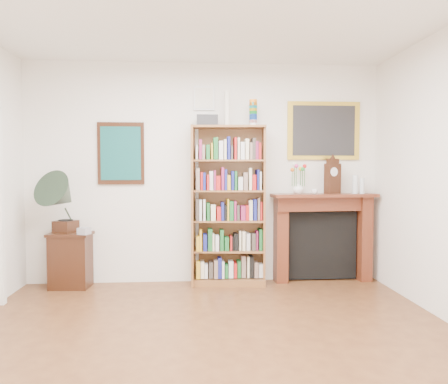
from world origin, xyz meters
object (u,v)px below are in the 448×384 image
(side_cabinet, at_px, (71,260))
(flower_vase, at_px, (298,188))
(cd_stack, at_px, (84,231))
(gramophone, at_px, (62,198))
(mantel_clock, at_px, (332,177))
(bottle_left, at_px, (355,184))
(bookshelf, at_px, (229,196))
(teacup, at_px, (314,192))
(bottle_right, at_px, (362,186))
(fireplace, at_px, (322,230))

(side_cabinet, xyz_separation_m, flower_vase, (2.84, 0.07, 0.87))
(side_cabinet, distance_m, cd_stack, 0.46)
(gramophone, bearing_deg, side_cabinet, 71.67)
(gramophone, xyz_separation_m, mantel_clock, (3.34, 0.12, 0.25))
(mantel_clock, bearing_deg, cd_stack, 160.29)
(bottle_left, bearing_deg, gramophone, -178.28)
(bookshelf, bearing_deg, flower_vase, 8.69)
(gramophone, relative_size, teacup, 9.32)
(flower_vase, relative_size, bottle_right, 0.74)
(flower_vase, bearing_deg, mantel_clock, -3.53)
(gramophone, xyz_separation_m, flower_vase, (2.91, 0.14, 0.10))
(flower_vase, xyz_separation_m, bottle_left, (0.73, -0.03, 0.05))
(bottle_left, bearing_deg, mantel_clock, 178.53)
(teacup, xyz_separation_m, bottle_left, (0.54, 0.05, 0.09))
(side_cabinet, height_order, bottle_right, bottle_right)
(cd_stack, relative_size, flower_vase, 0.81)
(teacup, bearing_deg, side_cabinet, 179.65)
(bookshelf, relative_size, bottle_left, 9.53)
(fireplace, distance_m, bottle_left, 0.71)
(side_cabinet, distance_m, fireplace, 3.19)
(side_cabinet, bearing_deg, flower_vase, 5.24)
(flower_vase, bearing_deg, side_cabinet, -178.63)
(fireplace, bearing_deg, mantel_clock, -33.70)
(flower_vase, relative_size, teacup, 1.81)
(bookshelf, relative_size, flower_vase, 15.48)
(fireplace, distance_m, gramophone, 3.27)
(cd_stack, height_order, mantel_clock, mantel_clock)
(side_cabinet, height_order, flower_vase, flower_vase)
(cd_stack, bearing_deg, fireplace, 4.94)
(gramophone, bearing_deg, flower_vase, 25.87)
(side_cabinet, distance_m, bottle_right, 3.77)
(cd_stack, relative_size, bottle_left, 0.50)
(fireplace, height_order, bottle_left, bottle_left)
(flower_vase, xyz_separation_m, bottle_right, (0.82, -0.03, 0.03))
(bottle_left, bearing_deg, bookshelf, -179.40)
(bookshelf, xyz_separation_m, fireplace, (1.23, 0.08, -0.44))
(gramophone, bearing_deg, teacup, 24.10)
(fireplace, bearing_deg, flower_vase, -178.31)
(gramophone, xyz_separation_m, bottle_left, (3.64, 0.11, 0.15))
(mantel_clock, xyz_separation_m, teacup, (-0.25, -0.06, -0.18))
(fireplace, relative_size, teacup, 16.71)
(flower_vase, bearing_deg, bottle_right, -2.44)
(teacup, height_order, bottle_left, bottle_left)
(fireplace, height_order, flower_vase, flower_vase)
(side_cabinet, height_order, fireplace, fireplace)
(cd_stack, relative_size, teacup, 1.47)
(gramophone, height_order, bottle_right, gramophone)
(bookshelf, bearing_deg, mantel_clock, 6.46)
(bookshelf, distance_m, bottle_left, 1.63)
(bookshelf, xyz_separation_m, gramophone, (-2.01, -0.09, -0.00))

